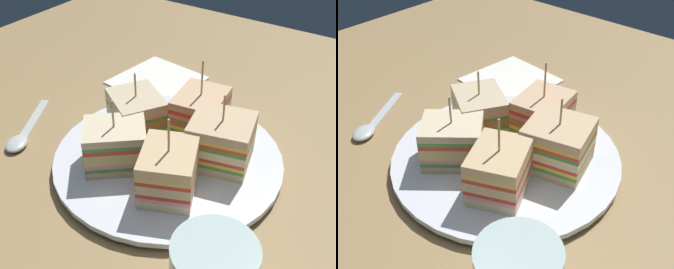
% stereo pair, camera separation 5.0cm
% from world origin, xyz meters
% --- Properties ---
extents(ground_plane, '(1.07, 1.00, 0.02)m').
position_xyz_m(ground_plane, '(0.00, 0.00, -0.01)').
color(ground_plane, '#9C7B4E').
extents(plate, '(0.28, 0.28, 0.01)m').
position_xyz_m(plate, '(0.00, 0.00, 0.01)').
color(plate, white).
rests_on(plate, ground_plane).
extents(sandwich_wedge_0, '(0.08, 0.09, 0.09)m').
position_xyz_m(sandwich_wedge_0, '(-0.04, 0.05, 0.04)').
color(sandwich_wedge_0, beige).
rests_on(sandwich_wedge_0, plate).
extents(sandwich_wedge_1, '(0.09, 0.08, 0.09)m').
position_xyz_m(sandwich_wedge_1, '(-0.06, -0.03, 0.04)').
color(sandwich_wedge_1, beige).
rests_on(sandwich_wedge_1, plate).
extents(sandwich_wedge_2, '(0.07, 0.08, 0.10)m').
position_xyz_m(sandwich_wedge_2, '(-0.01, -0.06, 0.04)').
color(sandwich_wedge_2, beige).
rests_on(sandwich_wedge_2, plate).
extents(sandwich_wedge_3, '(0.09, 0.09, 0.09)m').
position_xyz_m(sandwich_wedge_3, '(0.06, -0.02, 0.04)').
color(sandwich_wedge_3, beige).
rests_on(sandwich_wedge_3, plate).
extents(sandwich_wedge_4, '(0.09, 0.09, 0.09)m').
position_xyz_m(sandwich_wedge_4, '(0.04, 0.05, 0.04)').
color(sandwich_wedge_4, beige).
rests_on(sandwich_wedge_4, plate).
extents(chip_pile, '(0.07, 0.07, 0.02)m').
position_xyz_m(chip_pile, '(-0.02, 0.02, 0.02)').
color(chip_pile, '#DBC162').
rests_on(chip_pile, plate).
extents(spoon, '(0.08, 0.13, 0.01)m').
position_xyz_m(spoon, '(0.19, 0.07, 0.00)').
color(spoon, silver).
rests_on(spoon, ground_plane).
extents(napkin, '(0.13, 0.14, 0.01)m').
position_xyz_m(napkin, '(0.13, -0.16, 0.00)').
color(napkin, white).
rests_on(napkin, ground_plane).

